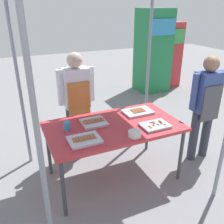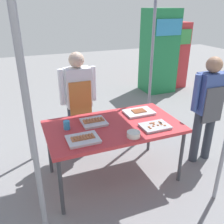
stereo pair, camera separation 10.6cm
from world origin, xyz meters
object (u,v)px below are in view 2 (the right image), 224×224
tray_spring_rolls (83,139)px  vendor_woman (79,97)px  customer_nearby (208,103)px  tray_meat_skewers (155,126)px  tray_pork_links (139,112)px  condiment_bowl (134,134)px  neighbor_stall_left (168,56)px  neighbor_stall_right (159,51)px  stall_table (114,129)px  tray_grilled_sausages (94,122)px  drink_cup_near_edge (67,125)px

tray_spring_rolls → vendor_woman: (0.20, 0.93, 0.12)m
vendor_woman → customer_nearby: size_ratio=1.02×
tray_meat_skewers → tray_pork_links: 0.43m
customer_nearby → vendor_woman: bearing=152.4°
condiment_bowl → customer_nearby: (1.22, 0.24, 0.09)m
neighbor_stall_left → neighbor_stall_right: neighbor_stall_right is taller
stall_table → vendor_woman: vendor_woman is taller
stall_table → tray_meat_skewers: (0.43, -0.24, 0.07)m
stall_table → tray_grilled_sausages: 0.26m
tray_grilled_sausages → vendor_woman: (-0.03, 0.58, 0.12)m
tray_spring_rolls → customer_nearby: size_ratio=0.23×
drink_cup_near_edge → tray_pork_links: bearing=4.8°
neighbor_stall_left → tray_grilled_sausages: bearing=-136.0°
drink_cup_near_edge → tray_spring_rolls: bearing=-72.9°
tray_grilled_sausages → neighbor_stall_left: bearing=44.0°
tray_grilled_sausages → tray_pork_links: bearing=5.2°
neighbor_stall_right → stall_table: bearing=-129.7°
stall_table → tray_pork_links: (0.44, 0.19, 0.07)m
tray_grilled_sausages → neighbor_stall_right: size_ratio=0.15×
customer_nearby → neighbor_stall_left: (1.48, 3.13, -0.03)m
tray_spring_rolls → customer_nearby: 1.76m
customer_nearby → condiment_bowl: bearing=-168.7°
tray_pork_links → condiment_bowl: condiment_bowl is taller
condiment_bowl → customer_nearby: bearing=11.3°
tray_spring_rolls → customer_nearby: (1.75, 0.12, 0.10)m
tray_spring_rolls → neighbor_stall_left: (3.23, 3.25, 0.07)m
tray_grilled_sausages → condiment_bowl: condiment_bowl is taller
stall_table → tray_meat_skewers: bearing=-29.6°
tray_meat_skewers → vendor_woman: 1.16m
tray_pork_links → tray_spring_rolls: tray_spring_rolls is taller
stall_table → neighbor_stall_left: (2.79, 3.03, 0.14)m
tray_meat_skewers → customer_nearby: (0.89, 0.14, 0.11)m
vendor_woman → stall_table: bearing=108.4°
customer_nearby → neighbor_stall_right: size_ratio=0.74×
tray_grilled_sausages → tray_meat_skewers: size_ratio=0.88×
customer_nearby → neighbor_stall_left: 3.46m
neighbor_stall_right → drink_cup_near_edge: bearing=-136.6°
vendor_woman → tray_meat_skewers: bearing=124.8°
stall_table → vendor_woman: (-0.24, 0.71, 0.19)m
stall_table → tray_pork_links: size_ratio=4.17×
stall_table → neighbor_stall_right: (2.39, 2.87, 0.31)m
tray_meat_skewers → drink_cup_near_edge: 1.03m
customer_nearby → neighbor_stall_left: bearing=64.7°
vendor_woman → customer_nearby: 1.75m
stall_table → condiment_bowl: condiment_bowl is taller
tray_meat_skewers → vendor_woman: (-0.66, 0.95, 0.12)m
tray_pork_links → vendor_woman: size_ratio=0.25×
tray_spring_rolls → neighbor_stall_left: neighbor_stall_left is taller
stall_table → tray_grilled_sausages: tray_grilled_sausages is taller
tray_grilled_sausages → neighbor_stall_right: 3.78m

